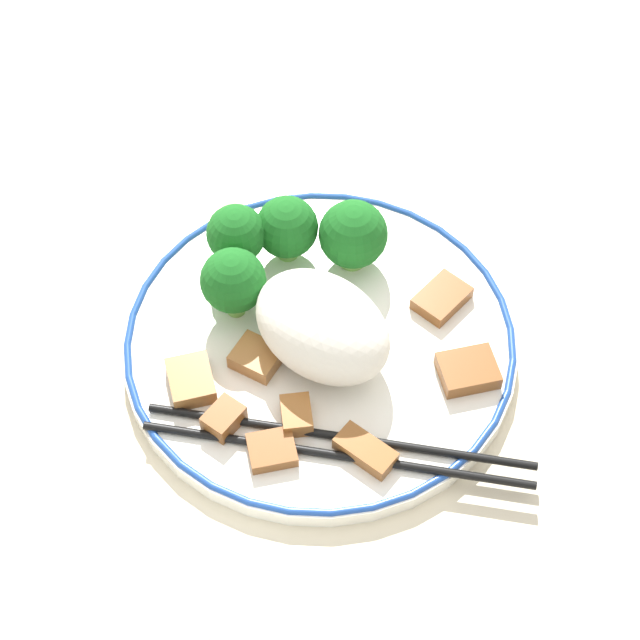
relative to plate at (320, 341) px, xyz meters
The scene contains 16 objects.
ground_plane 0.01m from the plate, ahead, with size 3.00×3.00×0.00m, color beige.
plate is the anchor object (origin of this frame).
rice_mound 0.04m from the plate, 138.71° to the left, with size 0.10×0.07×0.06m.
broccoli_back_left 0.08m from the plate, 66.88° to the right, with size 0.05×0.05×0.05m.
broccoli_back_center 0.08m from the plate, 30.57° to the right, with size 0.04×0.04×0.05m.
broccoli_back_right 0.09m from the plate, ahead, with size 0.04×0.04×0.05m.
broccoli_mid_left 0.07m from the plate, 20.29° to the left, with size 0.04×0.04×0.05m.
meat_near_front 0.09m from the plate, 66.77° to the left, with size 0.04×0.04×0.01m.
meat_near_left 0.07m from the plate, 118.99° to the left, with size 0.03×0.03×0.01m.
meat_near_right 0.09m from the plate, 92.56° to the left, with size 0.02×0.03×0.01m.
meat_near_back 0.09m from the plate, 118.39° to the right, with size 0.03×0.04×0.01m.
meat_on_rice_edge 0.09m from the plate, 113.36° to the left, with size 0.04×0.04×0.01m.
meat_mid_left 0.05m from the plate, 67.65° to the left, with size 0.03×0.03×0.01m.
meat_mid_right 0.10m from the plate, 155.41° to the right, with size 0.05×0.05×0.01m.
meat_far_scatter 0.09m from the plate, 149.56° to the left, with size 0.04×0.02×0.01m.
chopsticks 0.08m from the plate, 139.73° to the left, with size 0.22×0.15×0.01m.
Camera 1 is at (-0.28, 0.31, 0.60)m, focal length 60.00 mm.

